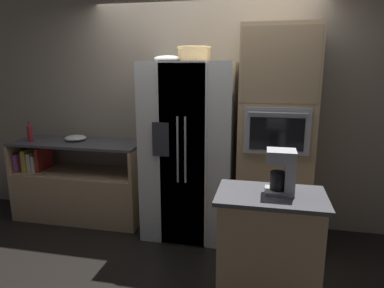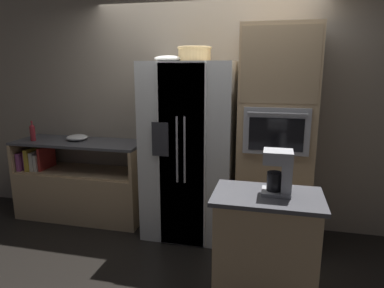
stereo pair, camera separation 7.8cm
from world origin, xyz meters
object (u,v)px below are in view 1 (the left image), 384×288
Objects in this scene: refrigerator at (190,151)px; mixing_bowl at (75,138)px; wicker_basket at (194,53)px; bottle_tall at (30,133)px; fruit_bowl at (168,58)px; coffee_maker at (284,170)px; wall_oven at (275,138)px.

mixing_bowl is (-1.42, 0.12, 0.05)m from refrigerator.
wicker_basket is (0.03, 0.07, 1.01)m from refrigerator.
refrigerator is 7.78× the size of bottle_tall.
fruit_bowl is 1.76m from coffee_maker.
mixing_bowl is at bearing 152.89° from coffee_maker.
fruit_bowl is at bearing -5.86° from mixing_bowl.
fruit_bowl is (-0.26, -0.07, -0.05)m from wicker_basket.
fruit_bowl reaches higher than mixing_bowl.
wicker_basket is 0.27m from fruit_bowl.
mixing_bowl is at bearing 174.14° from fruit_bowl.
mixing_bowl is at bearing 16.45° from bottle_tall.
refrigerator reaches higher than bottle_tall.
bottle_tall is 0.95× the size of mixing_bowl.
wall_oven is 8.69× the size of mixing_bowl.
wall_oven is at bearing 0.90° from fruit_bowl.
wall_oven is at bearing -2.62° from mixing_bowl.
wicker_basket reaches higher than fruit_bowl.
wall_oven is 7.53× the size of fruit_bowl.
refrigerator is at bearing 0.65° from bottle_tall.
wall_oven is (0.88, 0.02, 0.17)m from refrigerator.
mixing_bowl is (-2.30, 0.11, -0.12)m from wall_oven.
coffee_maker is (2.83, -1.05, 0.04)m from bottle_tall.
fruit_bowl is (-1.11, -0.02, 0.79)m from wall_oven.
fruit_bowl is at bearing 136.78° from coffee_maker.
wall_oven is 9.16× the size of bottle_tall.
coffee_maker is (2.34, -1.20, 0.11)m from mixing_bowl.
fruit_bowl reaches higher than bottle_tall.
refrigerator is 5.29× the size of wicker_basket.
wicker_basket reaches higher than coffee_maker.
wall_oven is 1.09m from coffee_maker.
wall_oven is 2.79m from bottle_tall.
fruit_bowl is 1.22× the size of bottle_tall.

